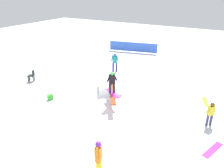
{
  "coord_description": "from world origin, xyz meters",
  "views": [
    {
      "loc": [
        10.03,
        5.75,
        6.49
      ],
      "look_at": [
        0.0,
        0.0,
        1.35
      ],
      "focal_mm": 35.0,
      "sensor_mm": 36.0,
      "label": 1
    }
  ],
  "objects": [
    {
      "name": "rail_feature",
      "position": [
        0.0,
        0.0,
        0.64
      ],
      "size": [
        2.38,
        1.72,
        0.75
      ],
      "rotation": [
        0.0,
        0.0,
        0.59
      ],
      "color": "black",
      "rests_on": "ground"
    },
    {
      "name": "bystander_orange",
      "position": [
        4.94,
        2.28,
        0.87
      ],
      "size": [
        0.62,
        0.31,
        1.54
      ],
      "rotation": [
        0.0,
        0.0,
        0.31
      ],
      "color": "yellow",
      "rests_on": "ground"
    },
    {
      "name": "loose_snowboard_lime",
      "position": [
        -3.17,
        4.86,
        0.01
      ],
      "size": [
        1.31,
        0.64,
        0.02
      ],
      "primitive_type": "cube",
      "rotation": [
        0.0,
        0.0,
        3.44
      ],
      "color": "#89DD2D",
      "rests_on": "ground"
    },
    {
      "name": "main_rider_on_rail",
      "position": [
        0.0,
        0.0,
        1.41
      ],
      "size": [
        1.03,
        1.24,
        1.34
      ],
      "rotation": [
        0.0,
        0.0,
        0.93
      ],
      "color": "#D32E9F",
      "rests_on": "rail_feature"
    },
    {
      "name": "bystander_yellow",
      "position": [
        -0.56,
        5.37,
        0.74
      ],
      "size": [
        0.49,
        0.44,
        1.32
      ],
      "rotation": [
        0.0,
        0.0,
        2.42
      ],
      "color": "#3A3E67",
      "rests_on": "ground"
    },
    {
      "name": "loose_snowboard_magenta",
      "position": [
        1.32,
        5.83,
        0.01
      ],
      "size": [
        1.38,
        0.73,
        0.02
      ],
      "primitive_type": "cube",
      "rotation": [
        0.0,
        0.0,
        5.94
      ],
      "color": "#D32692",
      "rests_on": "ground"
    },
    {
      "name": "backpack_on_snow",
      "position": [
        1.4,
        -3.67,
        0.17
      ],
      "size": [
        0.34,
        0.28,
        0.34
      ],
      "primitive_type": "cube",
      "rotation": [
        0.0,
        0.0,
        2.91
      ],
      "color": "green",
      "rests_on": "ground"
    },
    {
      "name": "loose_snowboard_white",
      "position": [
        -2.1,
        -3.41,
        0.01
      ],
      "size": [
        0.48,
        1.29,
        0.02
      ],
      "primitive_type": "cube",
      "rotation": [
        0.0,
        0.0,
        1.41
      ],
      "color": "silver",
      "rests_on": "ground"
    },
    {
      "name": "snow_kicker_ramp",
      "position": [
        -1.59,
        -1.07,
        0.29
      ],
      "size": [
        2.33,
        2.25,
        0.58
      ],
      "primitive_type": "cube",
      "rotation": [
        0.0,
        0.0,
        0.59
      ],
      "color": "white",
      "rests_on": "ground"
    },
    {
      "name": "folding_chair",
      "position": [
        -0.08,
        -6.96,
        0.41
      ],
      "size": [
        0.59,
        0.59,
        0.88
      ],
      "rotation": [
        0.0,
        0.0,
        0.48
      ],
      "color": "#3F3F44",
      "rests_on": "ground"
    },
    {
      "name": "bystander_teal",
      "position": [
        -4.97,
        -2.59,
        0.88
      ],
      "size": [
        0.32,
        0.64,
        1.57
      ],
      "rotation": [
        0.0,
        0.0,
        1.91
      ],
      "color": "navy",
      "rests_on": "ground"
    },
    {
      "name": "ground_plane",
      "position": [
        0.0,
        0.0,
        0.0
      ],
      "size": [
        60.0,
        60.0,
        0.0
      ],
      "primitive_type": "plane",
      "color": "white"
    },
    {
      "name": "safety_fence",
      "position": [
        -11.1,
        -3.75,
        0.6
      ],
      "size": [
        1.17,
        5.05,
        1.1
      ],
      "rotation": [
        0.0,
        0.0,
        4.93
      ],
      "color": "blue",
      "rests_on": "ground"
    }
  ]
}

